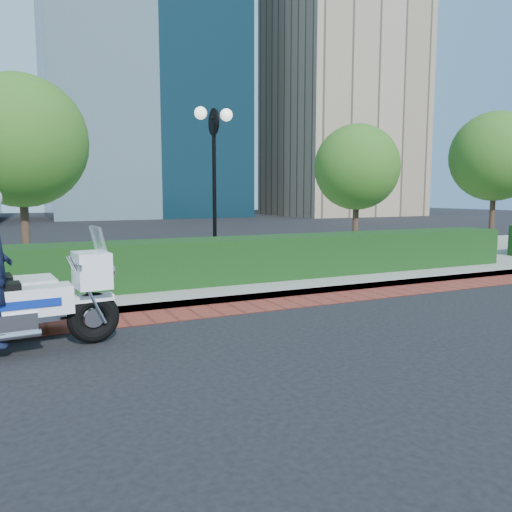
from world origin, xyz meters
name	(u,v)px	position (x,y,z in m)	size (l,w,h in m)	color
ground	(272,327)	(0.00, 0.00, 0.00)	(120.00, 120.00, 0.00)	black
brick_strip	(236,308)	(0.00, 1.50, 0.01)	(60.00, 1.00, 0.01)	maroon
sidewalk	(170,272)	(0.00, 6.00, 0.07)	(60.00, 8.00, 0.15)	gray
hedge_main	(199,261)	(0.00, 3.60, 0.65)	(18.00, 1.20, 1.00)	black
lamppost	(214,163)	(1.00, 5.20, 2.96)	(1.02, 0.70, 4.21)	black
tree_b	(20,141)	(-3.50, 6.50, 3.43)	(3.20, 3.20, 4.89)	#332319
tree_c	(357,167)	(6.50, 6.50, 3.05)	(2.80, 2.80, 4.30)	#332319
tree_d	(495,157)	(13.00, 6.50, 3.61)	(3.40, 3.40, 5.16)	#332319
tower_right	(343,82)	(28.00, 38.00, 14.00)	(14.00, 12.00, 28.00)	gray
police_motorcycle	(2,294)	(-3.91, 0.64, 0.78)	(2.80, 1.99, 2.27)	black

